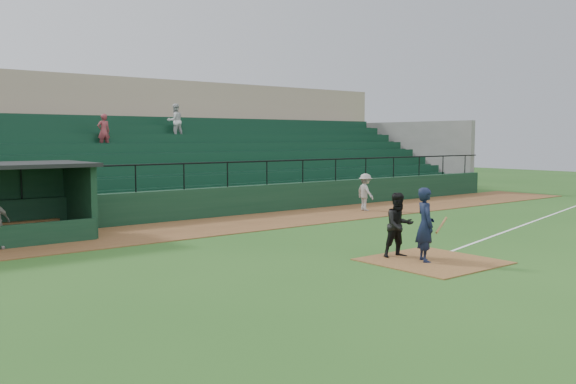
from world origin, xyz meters
TOP-DOWN VIEW (x-y plane):
  - ground at (0.00, 0.00)m, footprint 90.00×90.00m
  - warning_track at (0.00, 8.00)m, footprint 40.00×4.00m
  - home_plate_dirt at (0.00, -1.00)m, footprint 3.00×3.00m
  - foul_line at (8.00, 1.20)m, footprint 17.49×4.44m
  - stadium_structure at (-0.00, 16.46)m, footprint 38.00×13.08m
  - batter_at_plate at (-0.21, -0.91)m, footprint 1.18×0.84m
  - umpire at (-0.26, -0.07)m, footprint 1.00×0.88m
  - runner at (6.63, 7.89)m, footprint 0.81×1.15m

SIDE VIEW (x-z plane):
  - ground at x=0.00m, z-range 0.00..0.00m
  - foul_line at x=8.00m, z-range 0.00..0.01m
  - warning_track at x=0.00m, z-range 0.00..0.03m
  - home_plate_dirt at x=0.00m, z-range 0.00..0.03m
  - runner at x=6.63m, z-range 0.03..1.64m
  - umpire at x=-0.26m, z-range 0.00..1.74m
  - batter_at_plate at x=-0.21m, z-range 0.00..1.93m
  - stadium_structure at x=0.00m, z-range -0.90..5.50m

